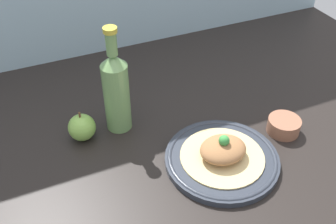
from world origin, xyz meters
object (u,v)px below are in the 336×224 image
cider_bottle (116,90)px  dipping_bowl (284,126)px  apple (82,127)px  plate (222,159)px  plated_food (223,151)px

cider_bottle → dipping_bowl: (39.14, -19.47, -9.89)cm
apple → plate: bearing=-37.4°
plated_food → apple: (-28.80, 22.00, -0.12)cm
plated_food → dipping_bowl: bearing=9.2°
plate → apple: (-28.80, 22.00, 2.52)cm
plated_food → plate: bearing=-45.0°
plate → dipping_bowl: bearing=9.2°
plate → apple: bearing=142.6°
cider_bottle → apple: 13.13cm
cider_bottle → apple: (-10.13, -0.79, -8.32)cm
cider_bottle → dipping_bowl: bearing=-26.4°
plate → cider_bottle: size_ratio=0.95×
cider_bottle → apple: cider_bottle is taller
plate → plated_food: 2.64cm
dipping_bowl → plate: bearing=-170.8°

